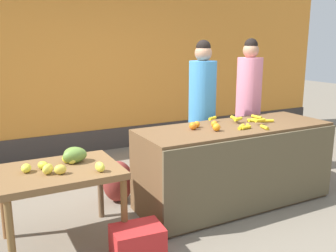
# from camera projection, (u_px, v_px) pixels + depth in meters

# --- Properties ---
(ground_plane) EXTENTS (24.00, 24.00, 0.00)m
(ground_plane) POSITION_uv_depth(u_px,v_px,m) (196.00, 210.00, 4.14)
(ground_plane) COLOR #756B5B
(market_wall_back) EXTENTS (9.10, 0.23, 2.90)m
(market_wall_back) POSITION_uv_depth(u_px,v_px,m) (108.00, 66.00, 6.26)
(market_wall_back) COLOR orange
(market_wall_back) RESTS_ON ground
(fruit_stall_counter) EXTENTS (2.23, 0.82, 0.91)m
(fruit_stall_counter) POSITION_uv_depth(u_px,v_px,m) (235.00, 165.00, 4.25)
(fruit_stall_counter) COLOR brown
(fruit_stall_counter) RESTS_ON ground
(side_table_wooden) EXTENTS (1.04, 0.79, 0.72)m
(side_table_wooden) POSITION_uv_depth(u_px,v_px,m) (60.00, 178.00, 3.34)
(side_table_wooden) COLOR brown
(side_table_wooden) RESTS_ON ground
(banana_bunch_pile) EXTENTS (0.70, 0.64, 0.07)m
(banana_bunch_pile) POSITION_uv_depth(u_px,v_px,m) (247.00, 122.00, 4.23)
(banana_bunch_pile) COLOR yellow
(banana_bunch_pile) RESTS_ON fruit_stall_counter
(orange_pile) EXTENTS (0.35, 0.31, 0.08)m
(orange_pile) POSITION_uv_depth(u_px,v_px,m) (205.00, 126.00, 3.99)
(orange_pile) COLOR orange
(orange_pile) RESTS_ON fruit_stall_counter
(mango_papaya_pile) EXTENTS (0.68, 0.57, 0.14)m
(mango_papaya_pile) POSITION_uv_depth(u_px,v_px,m) (70.00, 158.00, 3.42)
(mango_papaya_pile) COLOR yellow
(mango_papaya_pile) RESTS_ON side_table_wooden
(vendor_woman_blue_shirt) EXTENTS (0.34, 0.34, 1.84)m
(vendor_woman_blue_shirt) POSITION_uv_depth(u_px,v_px,m) (202.00, 114.00, 4.70)
(vendor_woman_blue_shirt) COLOR #33333D
(vendor_woman_blue_shirt) RESTS_ON ground
(vendor_woman_pink_shirt) EXTENTS (0.34, 0.34, 1.86)m
(vendor_woman_pink_shirt) POSITION_uv_depth(u_px,v_px,m) (248.00, 107.00, 5.14)
(vendor_woman_pink_shirt) COLOR #33333D
(vendor_woman_pink_shirt) RESTS_ON ground
(produce_crate) EXTENTS (0.47, 0.36, 0.26)m
(produce_crate) POSITION_uv_depth(u_px,v_px,m) (137.00, 241.00, 3.26)
(produce_crate) COLOR red
(produce_crate) RESTS_ON ground
(produce_sack) EXTENTS (0.43, 0.38, 0.49)m
(produce_sack) POSITION_uv_depth(u_px,v_px,m) (118.00, 181.00, 4.32)
(produce_sack) COLOR maroon
(produce_sack) RESTS_ON ground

